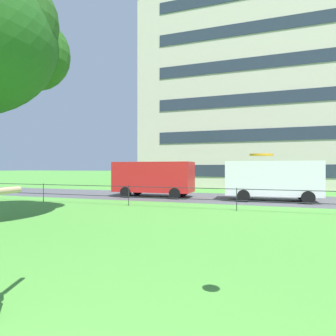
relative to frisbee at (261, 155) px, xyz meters
name	(u,v)px	position (x,y,z in m)	size (l,w,h in m)	color
street_strip	(245,199)	(-1.17, 14.38, -2.03)	(80.00, 6.23, 0.01)	#4C4C51
park_fence	(237,195)	(-1.17, 9.23, -1.36)	(31.22, 0.04, 1.00)	#232328
frisbee	(261,155)	(0.00, 0.00, 0.00)	(0.38, 0.38, 0.03)	orange
panel_van_far_left	(154,177)	(-6.79, 13.63, -0.77)	(5.04, 2.19, 2.24)	red
panel_van_right	(272,178)	(0.36, 13.62, -0.77)	(5.04, 2.19, 2.24)	white
apartment_building_background	(294,95)	(2.84, 30.34, 7.65)	(30.41, 15.06, 19.37)	beige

